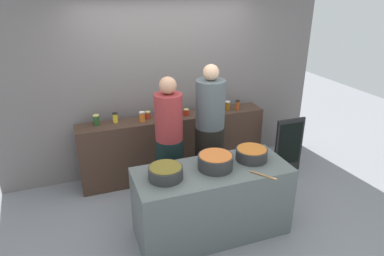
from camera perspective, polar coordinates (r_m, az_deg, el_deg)
name	(u,v)px	position (r m, az deg, el deg)	size (l,w,h in m)	color
ground	(202,216)	(4.43, 1.61, -14.32)	(12.00, 12.00, 0.00)	gray
storefront_wall	(166,71)	(5.04, -4.37, 9.34)	(4.80, 0.12, 3.00)	slate
display_shelf	(174,146)	(5.07, -2.92, -3.00)	(2.70, 0.36, 0.93)	#402C22
prep_table	(212,201)	(3.96, 3.31, -12.03)	(1.70, 0.70, 0.82)	#535A5A
preserve_jar_0	(96,120)	(4.73, -15.54, 1.27)	(0.08, 0.08, 0.15)	#244B20
preserve_jar_1	(115,118)	(4.77, -12.59, 1.69)	(0.07, 0.07, 0.14)	gold
preserve_jar_2	(142,117)	(4.74, -8.25, 1.89)	(0.08, 0.08, 0.14)	orange
preserve_jar_3	(148,115)	(4.83, -7.32, 2.15)	(0.07, 0.07, 0.10)	#B62F1D
preserve_jar_4	(168,115)	(4.79, -4.04, 2.21)	(0.07, 0.07, 0.12)	orange
preserve_jar_5	(177,111)	(4.90, -2.57, 2.90)	(0.08, 0.08, 0.15)	olive
preserve_jar_6	(186,112)	(4.91, -0.94, 2.62)	(0.07, 0.07, 0.10)	#B12315
preserve_jar_7	(206,108)	(5.04, 2.40, 3.29)	(0.07, 0.07, 0.11)	olive
preserve_jar_8	(228,106)	(5.15, 5.93, 3.71)	(0.07, 0.07, 0.13)	brown
preserve_jar_9	(238,105)	(5.17, 7.54, 3.80)	(0.07, 0.07, 0.15)	#96401B
cooking_pot_left	(166,173)	(3.55, -4.39, -7.36)	(0.36, 0.36, 0.13)	#2D2D2D
cooking_pot_center	(215,162)	(3.73, 3.90, -5.57)	(0.38, 0.38, 0.16)	#2D2D2D
cooking_pot_right	(252,154)	(3.96, 9.82, -4.28)	(0.36, 0.36, 0.14)	#2D2D2D
wooden_spoon	(263,175)	(3.68, 11.68, -7.66)	(0.02, 0.02, 0.30)	#9E703D
cook_with_tongs	(170,150)	(4.25, -3.72, -3.72)	(0.35, 0.35, 1.70)	black
cook_in_cap	(210,139)	(4.46, 2.92, -1.87)	(0.38, 0.38, 1.79)	black
chalkboard_sign	(289,146)	(5.34, 15.71, -2.84)	(0.45, 0.05, 0.86)	black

